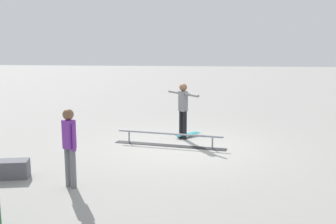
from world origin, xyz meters
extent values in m
plane|color=gray|center=(0.00, 0.00, 0.00)|extent=(60.00, 60.00, 0.00)
cube|color=black|center=(0.38, -0.03, 0.01)|extent=(3.00, 0.83, 0.01)
cylinder|color=gray|center=(-0.74, 0.20, 0.16)|extent=(0.04, 0.04, 0.33)
cylinder|color=gray|center=(1.50, -0.25, 0.16)|extent=(0.04, 0.04, 0.33)
cylinder|color=gray|center=(0.38, -0.03, 0.33)|extent=(2.81, 0.61, 0.05)
cylinder|color=black|center=(0.12, -0.88, 0.40)|extent=(0.16, 0.16, 0.79)
cylinder|color=black|center=(0.02, -0.76, 0.40)|extent=(0.16, 0.16, 0.79)
cube|color=slate|center=(0.07, -0.82, 1.07)|extent=(0.27, 0.28, 0.56)
sphere|color=brown|center=(0.07, -0.82, 1.46)|extent=(0.21, 0.21, 0.21)
cylinder|color=slate|center=(0.31, -1.09, 1.29)|extent=(0.41, 0.44, 0.07)
cylinder|color=slate|center=(-0.18, -0.55, 1.29)|extent=(0.41, 0.44, 0.07)
cube|color=teal|center=(-0.07, -1.05, 0.08)|extent=(0.72, 0.69, 0.02)
cylinder|color=white|center=(0.05, -0.78, 0.03)|extent=(0.06, 0.06, 0.05)
cylinder|color=white|center=(0.21, -0.95, 0.03)|extent=(0.06, 0.06, 0.05)
cylinder|color=white|center=(-0.34, -1.15, 0.03)|extent=(0.06, 0.06, 0.05)
cylinder|color=white|center=(-0.19, -1.32, 0.03)|extent=(0.06, 0.06, 0.05)
cylinder|color=slate|center=(1.96, 3.15, 0.38)|extent=(0.15, 0.15, 0.77)
cylinder|color=slate|center=(2.09, 3.07, 0.38)|extent=(0.15, 0.15, 0.77)
cube|color=purple|center=(2.02, 3.11, 1.04)|extent=(0.26, 0.26, 0.54)
sphere|color=brown|center=(2.02, 3.11, 1.41)|extent=(0.21, 0.21, 0.21)
cylinder|color=purple|center=(1.91, 3.19, 0.99)|extent=(0.10, 0.10, 0.51)
cylinder|color=purple|center=(2.14, 3.04, 0.99)|extent=(0.10, 0.10, 0.51)
camera|label=1|loc=(-0.44, 10.34, 2.83)|focal=43.49mm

